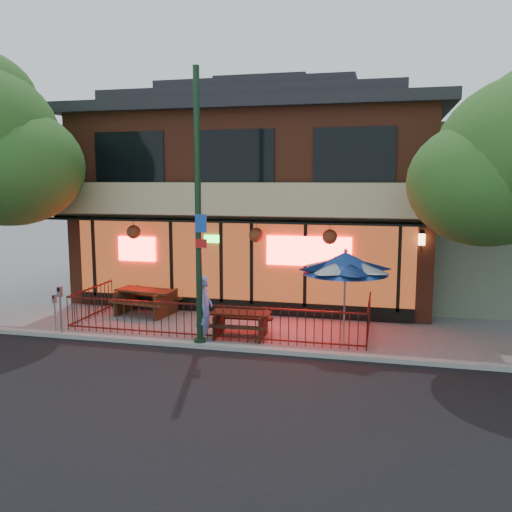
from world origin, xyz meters
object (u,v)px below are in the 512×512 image
Objects in this scene: picnic_table_right at (241,320)px; parking_meter_far at (55,308)px; street_light at (198,225)px; parking_meter_near at (60,303)px; patio_umbrella at (345,263)px; pedestrian at (204,310)px; picnic_table_left at (146,298)px.

parking_meter_far is (-5.00, -1.10, 0.33)m from picnic_table_right.
parking_meter_near is (-3.97, -0.08, -2.19)m from street_light.
parking_meter_near is at bearing -171.13° from patio_umbrella.
picnic_table_right is 0.90× the size of pedestrian.
picnic_table_right is at bearing 12.41° from parking_meter_far.
picnic_table_left is 1.80× the size of parking_meter_far.
picnic_table_left is at bearing 63.26° from parking_meter_far.
pedestrian is at bearing -166.41° from patio_umbrella.
parking_meter_near is (-4.77, -1.18, 0.50)m from picnic_table_right.
patio_umbrella is at bearing 8.04° from parking_meter_far.
patio_umbrella is 7.74m from parking_meter_near.
parking_meter_far is (-1.41, -2.80, 0.26)m from picnic_table_left.
parking_meter_far is (-0.23, 0.08, -0.17)m from parking_meter_near.
picnic_table_left is at bearing 67.73° from parking_meter_near.
patio_umbrella reaches higher than parking_meter_far.
parking_meter_near is at bearing 87.56° from pedestrian.
street_light reaches higher than picnic_table_right.
patio_umbrella reaches higher than picnic_table_right.
pedestrian reaches higher than parking_meter_near.
parking_meter_near reaches higher than parking_meter_far.
pedestrian is at bearing -42.08° from picnic_table_left.
patio_umbrella is 2.17× the size of parking_meter_far.
pedestrian is 4.03m from parking_meter_near.
street_light is 3.89m from patio_umbrella.
picnic_table_left is 1.15× the size of pedestrian.
parking_meter_near is at bearing -112.27° from picnic_table_left.
pedestrian is at bearing -131.44° from picnic_table_right.
patio_umbrella is at bearing 8.87° from parking_meter_near.
parking_meter_far is at bearing 179.96° from street_light.
picnic_table_left is 1.27× the size of picnic_table_right.
parking_meter_near is (-4.01, -0.32, 0.04)m from pedestrian.
street_light reaches higher than picnic_table_left.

